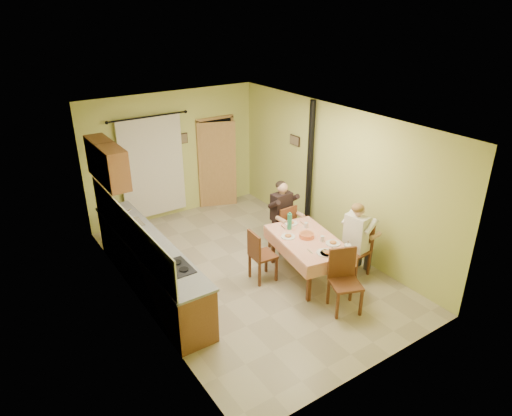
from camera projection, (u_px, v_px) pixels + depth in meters
floor at (248, 269)px, 8.42m from camera, size 4.00×6.00×0.01m
room_shell at (247, 177)px, 7.66m from camera, size 4.04×6.04×2.82m
kitchen_run at (150, 265)px, 7.66m from camera, size 0.64×3.64×1.56m
upper_cabinets at (107, 162)px, 7.97m from camera, size 0.35×1.40×0.70m
curtain at (153, 167)px, 9.80m from camera, size 1.70×0.07×2.22m
doorway at (217, 163)px, 10.69m from camera, size 0.96×0.35×2.15m
dining_table at (307, 257)px, 8.07m from camera, size 1.21×1.73×0.76m
tableware at (312, 238)px, 7.83m from camera, size 0.74×1.64×0.33m
chair_far at (282, 235)px, 9.02m from camera, size 0.42×0.42×0.96m
chair_near at (344, 293)px, 7.24m from camera, size 0.59×0.59×1.02m
chair_right at (355, 260)px, 8.18m from camera, size 0.49×0.49×1.00m
chair_left at (262, 265)px, 8.02m from camera, size 0.43×0.43×0.96m
man_far at (282, 208)px, 8.78m from camera, size 0.59×0.47×1.39m
man_right at (357, 231)px, 7.92m from camera, size 0.51×0.61×1.39m
stove_flue at (309, 187)px, 9.41m from camera, size 0.24×0.24×2.80m
picture_back at (184, 138)px, 10.06m from camera, size 0.19×0.03×0.23m
picture_right at (295, 140)px, 9.55m from camera, size 0.03×0.31×0.21m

